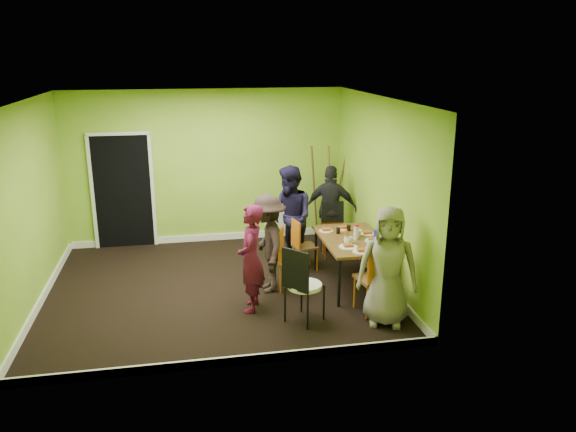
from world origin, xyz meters
name	(u,v)px	position (x,y,z in m)	size (l,w,h in m)	color
ground	(218,287)	(0.00, 0.00, 0.00)	(5.00, 5.00, 0.00)	black
room_walls	(214,224)	(-0.02, 0.04, 0.99)	(5.04, 4.54, 2.82)	#7DAE2C
dining_table	(352,242)	(2.01, -0.28, 0.70)	(0.90, 1.50, 0.75)	black
chair_left_far	(301,242)	(1.39, 0.47, 0.48)	(0.42, 0.42, 0.85)	orange
chair_left_near	(288,256)	(1.03, -0.24, 0.53)	(0.50, 0.50, 0.94)	orange
chair_back_end	(332,217)	(2.08, 1.12, 0.66)	(0.43, 0.50, 0.93)	orange
chair_front_end	(377,274)	(2.04, -1.28, 0.58)	(0.50, 0.50, 1.04)	orange
chair_bentwood	(301,282)	(1.00, -1.34, 0.58)	(0.57, 0.57, 1.05)	black
easel	(328,193)	(2.20, 1.94, 0.89)	(0.73, 0.68, 1.81)	brown
plate_near_left	(326,231)	(1.71, 0.13, 0.76)	(0.22, 0.22, 0.01)	white
plate_near_right	(348,247)	(1.83, -0.64, 0.76)	(0.27, 0.27, 0.01)	white
plate_far_back	(344,229)	(2.01, 0.19, 0.76)	(0.23, 0.23, 0.01)	white
plate_far_front	(362,252)	(1.96, -0.87, 0.76)	(0.26, 0.26, 0.01)	white
plate_wall_back	(367,234)	(2.29, -0.13, 0.76)	(0.22, 0.22, 0.01)	white
plate_wall_front	(373,241)	(2.27, -0.45, 0.76)	(0.25, 0.25, 0.01)	white
thermos	(356,233)	(2.05, -0.32, 0.85)	(0.07, 0.07, 0.20)	white
blue_bottle	(376,237)	(2.27, -0.59, 0.86)	(0.08, 0.08, 0.22)	#1B27CD
orange_bottle	(346,233)	(1.95, -0.14, 0.79)	(0.04, 0.04, 0.09)	orange
glass_mid	(338,231)	(1.86, -0.02, 0.80)	(0.06, 0.06, 0.10)	black
glass_back	(349,228)	(2.06, 0.09, 0.80)	(0.07, 0.07, 0.09)	black
glass_front	(372,245)	(2.16, -0.72, 0.80)	(0.06, 0.06, 0.09)	black
cup_a	(348,240)	(1.88, -0.51, 0.80)	(0.13, 0.13, 0.11)	white
cup_b	(358,233)	(2.12, -0.20, 0.80)	(0.11, 0.11, 0.10)	white
person_standing	(251,258)	(0.42, -0.82, 0.75)	(0.54, 0.36, 1.49)	#550E2D
person_left_far	(290,218)	(1.25, 0.66, 0.84)	(0.82, 0.64, 1.68)	black
person_left_near	(268,243)	(0.74, -0.22, 0.73)	(0.95, 0.54, 1.46)	black
person_back_end	(331,209)	(2.09, 1.26, 0.77)	(0.91, 0.38, 1.55)	black
person_front_end	(388,266)	(2.09, -1.55, 0.79)	(0.77, 0.50, 1.58)	gray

